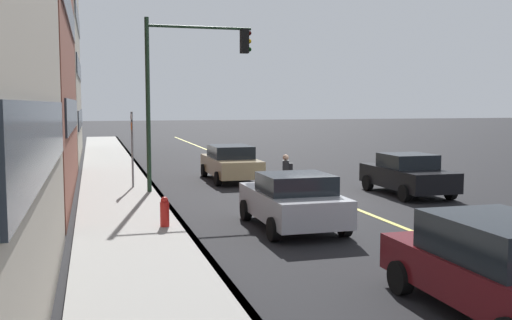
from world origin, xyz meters
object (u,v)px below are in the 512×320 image
at_px(fire_hydrant, 165,215).
at_px(street_sign_post, 132,145).
at_px(car_silver, 293,200).
at_px(car_black, 407,174).
at_px(pedestrian_with_backpack, 286,173).
at_px(car_maroon, 500,267).
at_px(car_tan, 231,163).
at_px(traffic_light_mast, 186,76).

bearing_deg(fire_hydrant, street_sign_post, 2.27).
distance_m(car_silver, car_black, 7.45).
height_order(car_black, fire_hydrant, car_black).
distance_m(car_silver, pedestrian_with_backpack, 4.96).
distance_m(car_maroon, car_black, 12.60).
distance_m(car_black, street_sign_post, 10.47).
bearing_deg(pedestrian_with_backpack, car_silver, 163.33).
distance_m(car_silver, street_sign_post, 9.03).
bearing_deg(pedestrian_with_backpack, car_tan, 8.08).
relative_size(car_tan, pedestrian_with_backpack, 2.95).
distance_m(car_maroon, car_silver, 7.20).
height_order(car_silver, car_black, car_black).
bearing_deg(traffic_light_mast, car_maroon, -168.94).
distance_m(car_maroon, pedestrian_with_backpack, 11.90).
xyz_separation_m(car_black, street_sign_post, (3.78, 9.71, 1.03)).
bearing_deg(traffic_light_mast, car_black, -107.16).
bearing_deg(car_maroon, street_sign_post, 16.81).
distance_m(car_tan, car_black, 7.85).
relative_size(car_silver, pedestrian_with_backpack, 2.57).
bearing_deg(traffic_light_mast, street_sign_post, 54.25).
height_order(car_maroon, car_tan, car_maroon).
height_order(car_maroon, car_black, car_maroon).
height_order(car_silver, traffic_light_mast, traffic_light_mast).
xyz_separation_m(pedestrian_with_backpack, fire_hydrant, (-4.26, 4.81, -0.45)).
distance_m(car_silver, traffic_light_mast, 7.91).
bearing_deg(street_sign_post, pedestrian_with_backpack, -123.78).
xyz_separation_m(car_tan, fire_hydrant, (-9.63, 4.05, -0.33)).
xyz_separation_m(car_tan, pedestrian_with_backpack, (-5.37, -0.76, 0.12)).
height_order(car_silver, car_tan, car_tan).
bearing_deg(fire_hydrant, car_black, -67.47).
relative_size(car_maroon, fire_hydrant, 4.60).
height_order(car_silver, pedestrian_with_backpack, pedestrian_with_backpack).
relative_size(car_tan, car_black, 1.10).
distance_m(traffic_light_mast, street_sign_post, 3.49).
relative_size(pedestrian_with_backpack, fire_hydrant, 1.68).
xyz_separation_m(traffic_light_mast, fire_hydrant, (-6.32, 1.60, -3.92)).
height_order(car_black, pedestrian_with_backpack, pedestrian_with_backpack).
bearing_deg(car_black, car_maroon, 156.20).
xyz_separation_m(car_black, traffic_light_mast, (2.41, 7.81, 3.62)).
height_order(pedestrian_with_backpack, fire_hydrant, pedestrian_with_backpack).
height_order(car_maroon, street_sign_post, street_sign_post).
bearing_deg(car_tan, pedestrian_with_backpack, -171.92).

